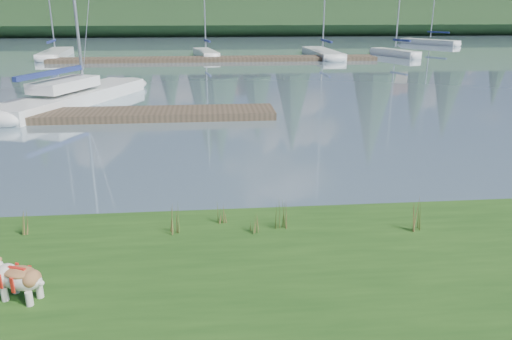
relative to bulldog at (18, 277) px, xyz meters
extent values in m
plane|color=gray|center=(1.30, 34.47, -0.69)|extent=(200.00, 200.00, 0.00)
cube|color=#1B3319|center=(1.30, 77.47, 1.81)|extent=(200.00, 20.00, 5.00)
cylinder|color=silver|center=(-0.21, -0.03, -0.24)|extent=(0.10, 0.10, 0.21)
cylinder|color=silver|center=(-0.13, 0.16, -0.24)|extent=(0.10, 0.10, 0.21)
cylinder|color=silver|center=(0.18, -0.19, -0.24)|extent=(0.10, 0.10, 0.21)
cylinder|color=silver|center=(0.26, 0.01, -0.24)|extent=(0.10, 0.10, 0.21)
ellipsoid|color=silver|center=(0.04, -0.01, -0.02)|extent=(0.76, 0.58, 0.32)
ellipsoid|color=#A36A3D|center=(0.04, -0.01, 0.08)|extent=(0.56, 0.48, 0.11)
cube|color=white|center=(-3.42, 16.78, -0.47)|extent=(5.38, 9.11, 0.70)
ellipsoid|color=white|center=(-1.67, 20.94, -0.47)|extent=(2.77, 3.03, 0.70)
cube|color=navy|center=(-3.93, 15.55, 0.86)|extent=(1.77, 3.86, 0.20)
cube|color=white|center=(-3.62, 16.31, 0.26)|extent=(2.59, 3.58, 0.45)
cube|color=#4C3D2C|center=(-2.70, 13.47, -0.54)|extent=(16.00, 2.00, 0.30)
cube|color=#4C3D2C|center=(3.30, 34.47, -0.54)|extent=(26.00, 2.20, 0.30)
cube|color=white|center=(-10.31, 38.77, -0.47)|extent=(2.56, 8.10, 0.70)
ellipsoid|color=white|center=(-10.69, 42.73, -0.47)|extent=(1.94, 2.33, 0.70)
cube|color=navy|center=(-10.20, 37.69, 0.71)|extent=(0.50, 3.17, 0.20)
cube|color=white|center=(2.55, 37.87, -0.47)|extent=(2.33, 6.05, 0.70)
ellipsoid|color=white|center=(2.04, 40.78, -0.47)|extent=(1.55, 1.81, 0.70)
cube|color=navy|center=(2.68, 37.07, 0.71)|extent=(0.60, 2.35, 0.20)
cube|color=white|center=(12.61, 37.09, -0.47)|extent=(2.12, 8.32, 0.70)
ellipsoid|color=white|center=(12.49, 41.22, -0.47)|extent=(1.87, 2.31, 0.70)
cube|color=navy|center=(12.65, 35.96, 0.71)|extent=(0.30, 3.29, 0.20)
cube|color=white|center=(19.01, 36.84, -0.47)|extent=(2.92, 5.35, 0.70)
ellipsoid|color=white|center=(18.11, 39.31, -0.47)|extent=(1.57, 1.74, 0.70)
cube|color=navy|center=(19.26, 36.17, 0.71)|extent=(0.90, 2.03, 0.20)
cube|color=white|center=(27.74, 49.49, -0.47)|extent=(4.96, 6.31, 0.70)
ellipsoid|color=white|center=(25.88, 52.22, -0.47)|extent=(2.21, 2.30, 0.70)
cube|color=navy|center=(28.25, 48.74, 0.71)|extent=(1.65, 2.29, 0.20)
cone|color=#475B23|center=(2.02, 1.96, -0.06)|extent=(0.03, 0.03, 0.57)
cone|color=brown|center=(2.13, 1.89, -0.11)|extent=(0.03, 0.03, 0.45)
cone|color=#475B23|center=(2.08, 1.99, -0.03)|extent=(0.03, 0.03, 0.62)
cone|color=brown|center=(2.16, 1.93, -0.14)|extent=(0.03, 0.03, 0.40)
cone|color=#475B23|center=(2.04, 1.88, -0.09)|extent=(0.03, 0.03, 0.51)
cone|color=#475B23|center=(2.85, 2.33, -0.15)|extent=(0.03, 0.03, 0.39)
cone|color=brown|center=(2.96, 2.26, -0.18)|extent=(0.03, 0.03, 0.31)
cone|color=#475B23|center=(2.91, 2.36, -0.13)|extent=(0.03, 0.03, 0.43)
cone|color=brown|center=(2.99, 2.30, -0.20)|extent=(0.03, 0.03, 0.27)
cone|color=#475B23|center=(2.87, 2.25, -0.16)|extent=(0.03, 0.03, 0.35)
cone|color=#475B23|center=(3.90, 2.01, -0.07)|extent=(0.03, 0.03, 0.53)
cone|color=brown|center=(4.01, 1.94, -0.13)|extent=(0.03, 0.03, 0.43)
cone|color=#475B23|center=(3.96, 2.04, -0.05)|extent=(0.03, 0.03, 0.59)
cone|color=brown|center=(4.04, 1.98, -0.15)|extent=(0.03, 0.03, 0.37)
cone|color=#475B23|center=(3.92, 1.93, -0.10)|extent=(0.03, 0.03, 0.48)
cone|color=#475B23|center=(-0.65, 2.20, -0.09)|extent=(0.03, 0.03, 0.50)
cone|color=brown|center=(-0.54, 2.13, -0.14)|extent=(0.03, 0.03, 0.40)
cone|color=#475B23|center=(-0.59, 2.23, -0.06)|extent=(0.03, 0.03, 0.55)
cone|color=brown|center=(-0.51, 2.17, -0.16)|extent=(0.03, 0.03, 0.35)
cone|color=#475B23|center=(-0.63, 2.12, -0.11)|extent=(0.03, 0.03, 0.45)
cone|color=#475B23|center=(3.42, 1.89, -0.15)|extent=(0.03, 0.03, 0.38)
cone|color=brown|center=(3.53, 1.82, -0.19)|extent=(0.03, 0.03, 0.31)
cone|color=#475B23|center=(3.48, 1.92, -0.13)|extent=(0.03, 0.03, 0.42)
cone|color=brown|center=(3.56, 1.86, -0.21)|extent=(0.03, 0.03, 0.27)
cone|color=#475B23|center=(3.44, 1.81, -0.17)|extent=(0.03, 0.03, 0.35)
cone|color=#475B23|center=(6.34, 1.70, -0.04)|extent=(0.03, 0.03, 0.59)
cone|color=brown|center=(6.45, 1.63, -0.10)|extent=(0.03, 0.03, 0.47)
cone|color=#475B23|center=(6.40, 1.73, -0.02)|extent=(0.03, 0.03, 0.65)
cone|color=brown|center=(6.48, 1.67, -0.13)|extent=(0.03, 0.03, 0.41)
cone|color=#475B23|center=(6.36, 1.62, -0.07)|extent=(0.03, 0.03, 0.53)
cube|color=#33281C|center=(1.30, 2.87, -0.62)|extent=(60.00, 0.50, 0.14)
camera|label=1|loc=(2.72, -6.37, 3.59)|focal=35.00mm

